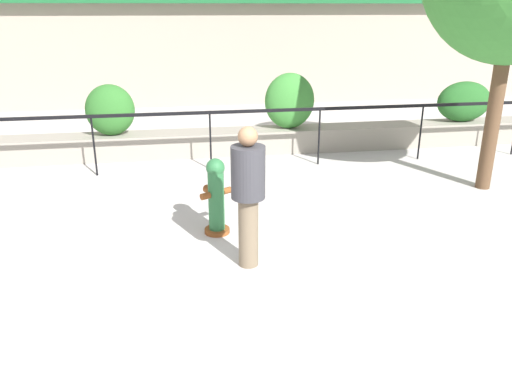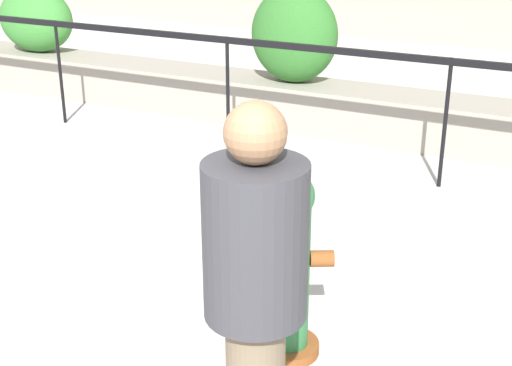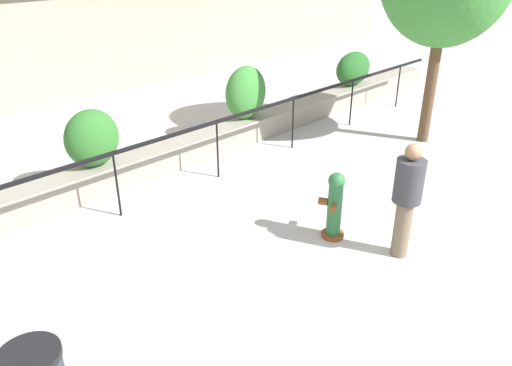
{
  "view_description": "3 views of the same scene",
  "coord_description": "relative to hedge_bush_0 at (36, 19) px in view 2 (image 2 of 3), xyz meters",
  "views": [
    {
      "loc": [
        -0.66,
        -4.34,
        2.99
      ],
      "look_at": [
        0.48,
        2.49,
        0.54
      ],
      "focal_mm": 35.0,
      "sensor_mm": 36.0,
      "label": 1
    },
    {
      "loc": [
        1.23,
        -1.08,
        2.38
      ],
      "look_at": [
        -0.82,
        2.92,
        0.59
      ],
      "focal_mm": 50.0,
      "sensor_mm": 36.0,
      "label": 2
    },
    {
      "loc": [
        -5.62,
        -1.83,
        4.14
      ],
      "look_at": [
        -0.6,
        3.26,
        0.64
      ],
      "focal_mm": 35.0,
      "sensor_mm": 36.0,
      "label": 3
    }
  ],
  "objects": [
    {
      "name": "pedestrian",
      "position": [
        5.77,
        -4.96,
        0.06
      ],
      "size": [
        0.47,
        0.47,
        1.73
      ],
      "color": "brown",
      "rests_on": "ground"
    },
    {
      "name": "fire_hydrant",
      "position": [
        5.47,
        -3.98,
        -0.37
      ],
      "size": [
        0.48,
        0.49,
        1.08
      ],
      "color": "brown",
      "rests_on": "ground"
    },
    {
      "name": "fence_railing_segment",
      "position": [
        5.62,
        -1.1,
        0.09
      ],
      "size": [
        15.0,
        0.05,
        1.15
      ],
      "color": "black",
      "rests_on": "ground"
    },
    {
      "name": "hedge_bush_1",
      "position": [
        3.7,
        0.0,
        0.09
      ],
      "size": [
        0.98,
        0.7,
        1.03
      ],
      "primitive_type": "ellipsoid",
      "color": "#2D6B28",
      "rests_on": "planter_wall_low"
    },
    {
      "name": "hedge_bush_0",
      "position": [
        0.0,
        0.0,
        0.0
      ],
      "size": [
        1.09,
        0.7,
        0.85
      ],
      "primitive_type": "ellipsoid",
      "color": "#387F33",
      "rests_on": "planter_wall_low"
    },
    {
      "name": "planter_wall_low",
      "position": [
        5.62,
        0.0,
        -0.67
      ],
      "size": [
        18.0,
        0.7,
        0.5
      ],
      "primitive_type": "cube",
      "color": "gray",
      "rests_on": "ground"
    }
  ]
}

